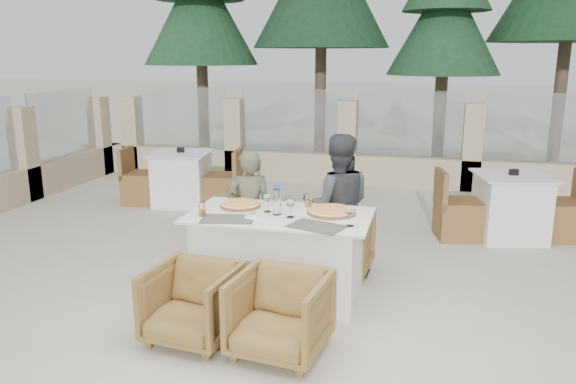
% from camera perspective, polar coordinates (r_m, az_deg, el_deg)
% --- Properties ---
extents(ground, '(80.00, 80.00, 0.00)m').
position_cam_1_polar(ground, '(5.16, -2.02, -10.64)').
color(ground, beige).
rests_on(ground, ground).
extents(sand_patch, '(30.00, 16.00, 0.01)m').
position_cam_1_polar(sand_patch, '(18.68, 10.14, 7.00)').
color(sand_patch, beige).
rests_on(sand_patch, ground).
extents(perimeter_wall_far, '(10.00, 0.34, 1.60)m').
position_cam_1_polar(perimeter_wall_far, '(9.50, 6.08, 5.62)').
color(perimeter_wall_far, '#CBB88F').
rests_on(perimeter_wall_far, ground).
extents(pine_far_left, '(2.42, 2.42, 5.50)m').
position_cam_1_polar(pine_far_left, '(12.50, -8.88, 16.43)').
color(pine_far_left, '#204B2A').
rests_on(pine_far_left, ground).
extents(pine_centre, '(2.20, 2.20, 5.00)m').
position_cam_1_polar(pine_centre, '(11.72, 15.62, 15.07)').
color(pine_centre, '#204B2A').
rests_on(pine_centre, ground).
extents(dining_table, '(1.60, 0.90, 0.77)m').
position_cam_1_polar(dining_table, '(5.05, -0.84, -6.48)').
color(dining_table, silver).
rests_on(dining_table, ground).
extents(placemat_near_left, '(0.50, 0.38, 0.00)m').
position_cam_1_polar(placemat_near_left, '(4.81, -6.14, -2.74)').
color(placemat_near_left, '#5C564F').
rests_on(placemat_near_left, dining_table).
extents(placemat_near_right, '(0.52, 0.42, 0.00)m').
position_cam_1_polar(placemat_near_right, '(4.58, 2.94, -3.51)').
color(placemat_near_right, '#555149').
rests_on(placemat_near_right, dining_table).
extents(pizza_left, '(0.46, 0.46, 0.05)m').
position_cam_1_polar(pizza_left, '(5.17, -4.86, -1.27)').
color(pizza_left, orange).
rests_on(pizza_left, dining_table).
extents(pizza_right, '(0.49, 0.49, 0.06)m').
position_cam_1_polar(pizza_right, '(4.95, 4.44, -1.90)').
color(pizza_right, orange).
rests_on(pizza_right, dining_table).
extents(water_bottle, '(0.10, 0.10, 0.27)m').
position_cam_1_polar(water_bottle, '(4.88, -1.13, -0.79)').
color(water_bottle, '#A8C0DC').
rests_on(water_bottle, dining_table).
extents(wine_glass_centre, '(0.10, 0.10, 0.18)m').
position_cam_1_polar(wine_glass_centre, '(4.98, -2.12, -1.01)').
color(wine_glass_centre, silver).
rests_on(wine_glass_centre, dining_table).
extents(wine_glass_near, '(0.09, 0.09, 0.18)m').
position_cam_1_polar(wine_glass_near, '(4.81, 0.24, -1.55)').
color(wine_glass_near, white).
rests_on(wine_glass_near, dining_table).
extents(wine_glass_corner, '(0.10, 0.10, 0.18)m').
position_cam_1_polar(wine_glass_corner, '(4.59, 6.34, -2.37)').
color(wine_glass_corner, white).
rests_on(wine_glass_corner, dining_table).
extents(beer_glass_left, '(0.07, 0.07, 0.12)m').
position_cam_1_polar(beer_glass_left, '(4.91, -8.73, -1.74)').
color(beer_glass_left, orange).
rests_on(beer_glass_left, dining_table).
extents(beer_glass_right, '(0.07, 0.07, 0.13)m').
position_cam_1_polar(beer_glass_right, '(5.16, 2.10, -0.83)').
color(beer_glass_right, gold).
rests_on(beer_glass_right, dining_table).
extents(olive_dish, '(0.12, 0.12, 0.04)m').
position_cam_1_polar(olive_dish, '(4.84, -3.59, -2.33)').
color(olive_dish, white).
rests_on(olive_dish, dining_table).
extents(armchair_far_left, '(0.69, 0.70, 0.57)m').
position_cam_1_polar(armchair_far_left, '(5.72, -5.29, -5.14)').
color(armchair_far_left, brown).
rests_on(armchair_far_left, ground).
extents(armchair_far_right, '(0.72, 0.74, 0.63)m').
position_cam_1_polar(armchair_far_right, '(5.63, 4.93, -5.11)').
color(armchair_far_right, olive).
rests_on(armchair_far_right, ground).
extents(armchair_near_left, '(0.69, 0.71, 0.59)m').
position_cam_1_polar(armchair_near_left, '(4.40, -9.69, -11.11)').
color(armchair_near_left, olive).
rests_on(armchair_near_left, ground).
extents(armchair_near_right, '(0.72, 0.74, 0.60)m').
position_cam_1_polar(armchair_near_right, '(4.16, -0.85, -12.33)').
color(armchair_near_right, olive).
rests_on(armchair_near_right, ground).
extents(diner_left, '(0.53, 0.43, 1.24)m').
position_cam_1_polar(diner_left, '(5.56, -3.94, -2.02)').
color(diner_left, '#50543D').
rests_on(diner_left, ground).
extents(diner_right, '(0.79, 0.68, 1.41)m').
position_cam_1_polar(diner_right, '(5.46, 5.05, -1.41)').
color(diner_right, '#393C3E').
rests_on(diner_right, ground).
extents(bg_table_a, '(1.73, 1.02, 0.77)m').
position_cam_1_polar(bg_table_a, '(8.29, -10.72, 1.35)').
color(bg_table_a, white).
rests_on(bg_table_a, ground).
extents(bg_table_b, '(1.78, 1.15, 0.77)m').
position_cam_1_polar(bg_table_b, '(7.13, 21.66, -1.42)').
color(bg_table_b, white).
rests_on(bg_table_b, ground).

